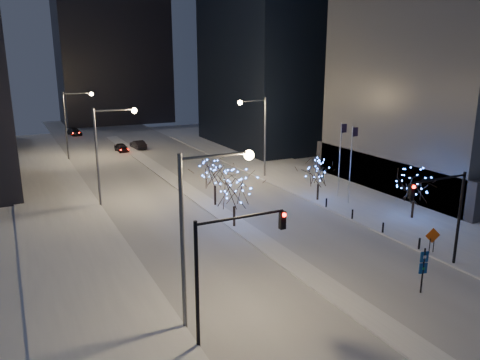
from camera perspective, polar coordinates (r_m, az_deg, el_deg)
ground at (r=30.66m, az=13.15°, el=-14.43°), size 160.00×160.00×0.00m
road at (r=59.85m, az=-8.59°, el=0.28°), size 20.00×130.00×0.02m
median at (r=55.25m, az=-6.96°, el=-0.81°), size 2.00×80.00×0.15m
east_sidewalk at (r=53.89m, az=11.99°, el=-1.42°), size 10.00×90.00×0.15m
west_sidewalk at (r=42.98m, az=-20.16°, el=-6.19°), size 8.00×90.00×0.15m
plinth at (r=65.56m, az=26.34°, el=1.95°), size 30.00×24.00×4.00m
horizon_block at (r=114.89m, az=-15.40°, el=17.31°), size 24.00×14.00×42.00m
street_lamp_w_near at (r=25.28m, az=-4.85°, el=-4.35°), size 4.40×0.56×10.00m
street_lamp_w_mid at (r=48.75m, az=-15.93°, el=4.40°), size 4.40×0.56×10.00m
street_lamp_w_far at (r=73.24m, az=-19.76°, el=7.38°), size 4.40×0.56×10.00m
street_lamp_east at (r=58.01m, az=2.30°, el=6.47°), size 3.90×0.56×10.00m
traffic_signal_west at (r=24.38m, az=-1.88°, el=-9.43°), size 5.26×0.43×7.00m
traffic_signal_east at (r=35.50m, az=23.78°, el=-2.90°), size 5.26×0.43×7.00m
flagpoles at (r=49.70m, az=12.77°, el=2.80°), size 1.35×2.60×8.00m
bollards at (r=43.51m, az=15.23°, el=-4.80°), size 0.16×12.16×0.90m
car_near at (r=78.00m, az=-14.23°, el=3.85°), size 1.91×4.07×1.35m
car_mid at (r=79.75m, az=-12.31°, el=4.23°), size 1.91×4.51×1.45m
car_far at (r=97.70m, az=-19.52°, el=5.57°), size 2.61×4.88×1.34m
holiday_tree_median_near at (r=40.95m, az=-0.72°, el=-1.06°), size 5.48×5.48×5.43m
holiday_tree_median_far at (r=47.09m, az=-3.09°, el=0.93°), size 4.44×4.44×5.09m
holiday_tree_plaza_near at (r=46.18m, az=20.54°, el=-0.78°), size 4.35×4.35×4.70m
holiday_tree_plaza_far at (r=49.49m, az=9.57°, el=1.00°), size 4.62×4.62×4.68m
wayfinding_sign at (r=32.40m, az=21.45°, el=-9.71°), size 0.55×0.21×3.10m
construction_sign at (r=38.94m, az=22.41°, el=-6.53°), size 1.20×0.38×2.03m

